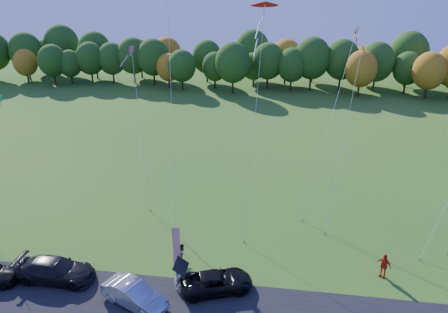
# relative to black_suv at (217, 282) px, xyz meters

# --- Properties ---
(ground) EXTENTS (160.00, 160.00, 0.00)m
(ground) POSITION_rel_black_suv_xyz_m (-0.62, 1.82, -0.71)
(ground) COLOR #285E18
(asphalt_strip) EXTENTS (90.00, 6.00, 0.01)m
(asphalt_strip) POSITION_rel_black_suv_xyz_m (-0.62, -2.18, -0.70)
(asphalt_strip) COLOR black
(asphalt_strip) RESTS_ON ground
(tree_line) EXTENTS (116.00, 12.00, 10.00)m
(tree_line) POSITION_rel_black_suv_xyz_m (-0.62, 56.82, -0.71)
(tree_line) COLOR #1E4711
(tree_line) RESTS_ON ground
(black_suv) EXTENTS (5.60, 3.97, 1.42)m
(black_suv) POSITION_rel_black_suv_xyz_m (0.00, 0.00, 0.00)
(black_suv) COLOR black
(black_suv) RESTS_ON ground
(silver_sedan) EXTENTS (5.12, 3.54, 1.60)m
(silver_sedan) POSITION_rel_black_suv_xyz_m (-5.26, -2.26, 0.09)
(silver_sedan) COLOR #BCBDC2
(silver_sedan) RESTS_ON ground
(dark_truck_a) EXTENTS (5.79, 2.36, 1.68)m
(dark_truck_a) POSITION_rel_black_suv_xyz_m (-11.84, -0.60, 0.13)
(dark_truck_a) COLOR black
(dark_truck_a) RESTS_ON ground
(person_tailgate_a) EXTENTS (0.55, 0.74, 1.85)m
(person_tailgate_a) POSITION_rel_black_suv_xyz_m (-2.78, -0.24, 0.22)
(person_tailgate_a) COLOR white
(person_tailgate_a) RESTS_ON ground
(person_tailgate_b) EXTENTS (0.65, 0.80, 1.58)m
(person_tailgate_b) POSITION_rel_black_suv_xyz_m (-3.15, 2.86, 0.08)
(person_tailgate_b) COLOR gray
(person_tailgate_b) RESTS_ON ground
(person_east) EXTENTS (1.19, 1.05, 1.93)m
(person_east) POSITION_rel_black_suv_xyz_m (11.94, 3.29, 0.26)
(person_east) COLOR red
(person_east) RESTS_ON ground
(feather_flag) EXTENTS (0.54, 0.13, 4.11)m
(feather_flag) POSITION_rel_black_suv_xyz_m (-3.24, 1.40, 1.81)
(feather_flag) COLOR #999999
(feather_flag) RESTS_ON ground
(kite_delta_blue) EXTENTS (3.91, 10.22, 27.01)m
(kite_delta_blue) POSITION_rel_black_suv_xyz_m (-5.70, 11.03, 12.70)
(kite_delta_blue) COLOR #4C3F33
(kite_delta_blue) RESTS_ON ground
(kite_parafoil_orange) EXTENTS (5.69, 12.50, 26.57)m
(kite_parafoil_orange) POSITION_rel_black_suv_xyz_m (10.11, 14.33, 12.43)
(kite_parafoil_orange) COLOR #4C3F33
(kite_parafoil_orange) RESTS_ON ground
(kite_delta_red) EXTENTS (2.38, 8.72, 19.76)m
(kite_delta_red) POSITION_rel_black_suv_xyz_m (1.70, 10.40, 9.96)
(kite_delta_red) COLOR #4C3F33
(kite_delta_red) RESTS_ON ground
(kite_diamond_white) EXTENTS (4.31, 6.24, 16.89)m
(kite_diamond_white) POSITION_rel_black_suv_xyz_m (8.03, 13.18, 7.52)
(kite_diamond_white) COLOR #4C3F33
(kite_diamond_white) RESTS_ON ground
(kite_diamond_pink) EXTENTS (3.57, 7.31, 14.53)m
(kite_diamond_pink) POSITION_rel_black_suv_xyz_m (-9.54, 13.42, 6.37)
(kite_diamond_pink) COLOR #4C3F33
(kite_diamond_pink) RESTS_ON ground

